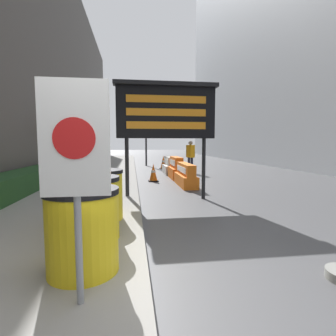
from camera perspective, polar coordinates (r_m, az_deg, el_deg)
name	(u,v)px	position (r m, az deg, el deg)	size (l,w,h in m)	color
ground_plane	(151,302)	(2.82, -3.69, -27.06)	(120.00, 120.00, 0.00)	#474749
building_left_facade	(35,28)	(13.69, -26.94, 25.50)	(0.40, 50.40, 12.69)	#4C4742
hedge_strip	(17,183)	(8.41, -29.98, -2.81)	(0.90, 7.80, 0.57)	#1E421E
bare_tree	(65,138)	(12.59, -21.43, 6.03)	(1.71, 1.79, 3.44)	#4C3D2D
barrel_drum_foreground	(83,230)	(3.01, -18.09, -12.73)	(0.78, 0.78, 0.91)	yellow
barrel_drum_middle	(93,208)	(3.97, -16.10, -8.30)	(0.78, 0.78, 0.91)	yellow
barrel_drum_back	(102,194)	(4.93, -14.26, -5.59)	(0.78, 0.78, 0.91)	yellow
warning_sign	(75,155)	(2.27, -19.52, 2.72)	(0.56, 0.08, 1.89)	gray
message_board	(166,112)	(6.97, -0.41, 12.06)	(2.69, 0.36, 3.07)	black
jersey_barrier_orange_near	(186,176)	(9.39, 3.85, -1.73)	(0.52, 1.95, 0.80)	orange
jersey_barrier_orange_far	(176,169)	(11.35, 1.80, -0.20)	(0.53, 1.63, 0.93)	orange
jersey_barrier_white	(170,166)	(13.14, 0.47, 0.40)	(0.65, 1.62, 0.85)	silver
traffic_cone_near	(153,173)	(10.45, -3.21, -1.05)	(0.39, 0.39, 0.70)	black
traffic_cone_mid	(163,162)	(15.48, -1.01, 1.22)	(0.45, 0.45, 0.80)	black
traffic_cone_far	(183,169)	(12.60, 3.32, -0.13)	(0.35, 0.35, 0.63)	black
traffic_light_near_curb	(146,117)	(17.76, -4.82, 11.07)	(0.28, 0.44, 4.57)	#2D2D30
pedestrian_worker	(190,154)	(13.40, 4.91, 3.06)	(0.39, 0.49, 1.65)	#23283D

